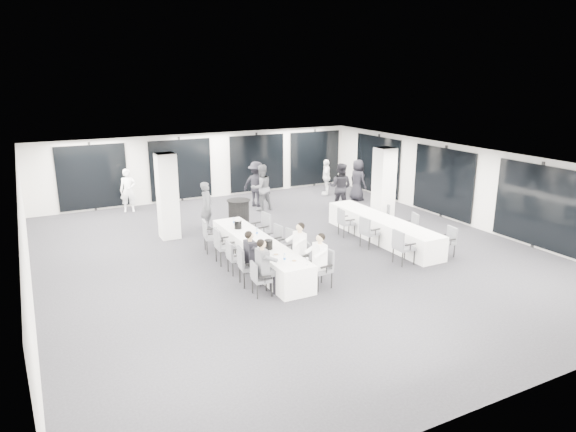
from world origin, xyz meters
The scene contains 42 objects.
room centered at (0.89, 1.11, 1.39)m, with size 14.04×16.04×2.84m.
column_left centered at (-2.80, 3.20, 1.40)m, with size 0.60×0.60×2.80m, color silver.
column_right centered at (4.20, 1.00, 1.40)m, with size 0.60×0.60×2.80m, color silver.
banquet_table_main centered at (-1.25, -0.48, 0.38)m, with size 0.90×5.00×0.75m, color white.
banquet_table_side centered at (3.23, -0.25, 0.38)m, with size 0.90×5.00×0.75m, color white.
cocktail_table centered at (-0.53, 2.73, 0.57)m, with size 0.81×0.81×1.12m.
chair_main_left_near centered at (-2.08, -2.34, 0.49)m, with size 0.47×0.51×0.86m.
chair_main_left_second centered at (-2.09, -1.61, 0.58)m, with size 0.57×0.61×1.01m.
chair_main_left_mid centered at (-2.08, -0.73, 0.51)m, with size 0.46×0.52×0.90m.
chair_main_left_fourth centered at (-2.09, 0.13, 0.59)m, with size 0.55×0.60×1.04m.
chair_main_left_far centered at (-2.09, 1.23, 0.57)m, with size 0.58×0.62×0.99m.
chair_main_right_near centered at (-0.42, -2.60, 0.57)m, with size 0.55×0.60×0.99m.
chair_main_right_second centered at (-0.43, -1.57, 0.50)m, with size 0.50×0.54×0.88m.
chair_main_right_mid centered at (-0.42, -0.68, 0.56)m, with size 0.59×0.62×0.98m.
chair_main_right_fourth centered at (-0.42, 0.16, 0.51)m, with size 0.50×0.54×0.89m.
chair_main_right_far centered at (-0.41, 1.09, 0.59)m, with size 0.56×0.62×1.03m.
chair_side_left_near centered at (2.39, -2.25, 0.57)m, with size 0.51×0.57×1.00m.
chair_side_left_mid centered at (2.39, -0.64, 0.55)m, with size 0.53×0.58×0.97m.
chair_side_left_far centered at (2.40, 0.67, 0.53)m, with size 0.52×0.56×0.93m.
chair_side_right_near centered at (4.05, -2.34, 0.50)m, with size 0.50×0.54×0.88m.
chair_side_right_mid centered at (4.05, -0.70, 0.51)m, with size 0.55×0.58×0.90m.
chair_side_right_far centered at (4.05, 0.80, 0.50)m, with size 0.45×0.51×0.87m.
seated_guest_a centered at (-1.92, -2.35, 0.81)m, with size 0.50×0.38×1.44m.
seated_guest_b centered at (-1.92, -1.62, 0.81)m, with size 0.50×0.38×1.44m.
seated_guest_c centered at (-0.58, -2.60, 0.81)m, with size 0.50×0.38×1.44m.
seated_guest_d centered at (-0.58, -1.56, 0.81)m, with size 0.50×0.38×1.44m.
standing_guest_a centered at (-1.38, 3.53, 0.95)m, with size 0.69×0.56×1.89m, color #515358.
standing_guest_b centered at (1.34, 4.97, 1.03)m, with size 1.00×0.61×2.07m, color #515358.
standing_guest_c centered at (1.44, 5.66, 1.04)m, with size 1.34×0.68×2.08m, color black.
standing_guest_d centered at (5.05, 6.15, 0.89)m, with size 1.05×0.59×1.78m, color white.
standing_guest_e centered at (5.66, 4.62, 0.99)m, with size 0.95×0.58×1.98m, color black.
standing_guest_g centered at (-3.34, 7.20, 0.96)m, with size 0.70×0.56×1.91m, color white.
standing_guest_h centered at (4.06, 3.51, 1.07)m, with size 1.04×0.63×2.15m, color black.
ice_bucket_near centered at (-1.32, -1.30, 0.88)m, with size 0.22×0.22×0.25m, color black.
ice_bucket_far centered at (-1.34, 0.80, 0.88)m, with size 0.22×0.22×0.26m, color black.
water_bottle_a centered at (-1.36, -2.32, 0.85)m, with size 0.06×0.06×0.19m, color silver.
water_bottle_b centered at (-1.10, -0.07, 0.85)m, with size 0.06×0.06×0.20m, color silver.
water_bottle_c centered at (-1.28, 1.27, 0.85)m, with size 0.06×0.06×0.20m, color silver.
plate_a centered at (-1.34, -1.80, 0.76)m, with size 0.19×0.19×0.03m.
plate_b centered at (-1.15, -2.41, 0.76)m, with size 0.18×0.18×0.03m.
plate_c centered at (-1.16, -0.90, 0.76)m, with size 0.19×0.19×0.03m.
wine_glass centered at (-0.98, -2.78, 0.90)m, with size 0.08×0.08×0.20m.
Camera 1 is at (-6.77, -12.93, 5.26)m, focal length 32.00 mm.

